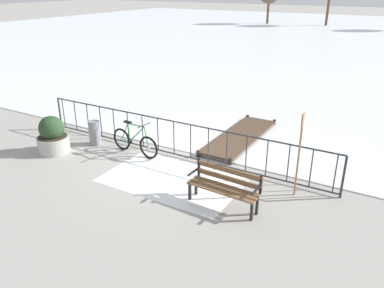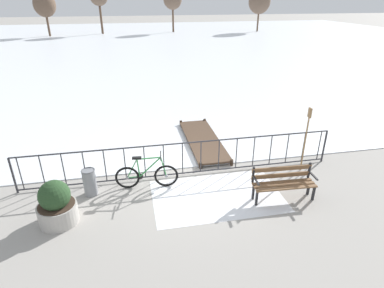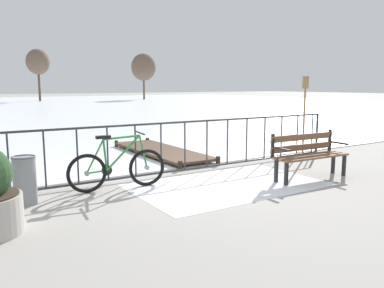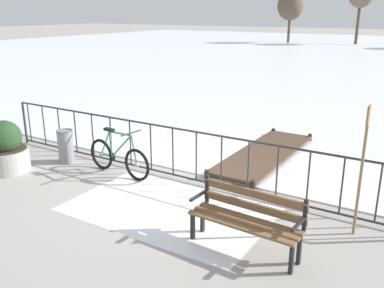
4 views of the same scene
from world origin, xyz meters
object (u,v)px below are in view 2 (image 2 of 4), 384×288
bicycle_near_railing (147,176)px  planter_with_shrub (56,205)px  park_bench (283,181)px  oar_upright (306,136)px  trash_bin (90,182)px

bicycle_near_railing → planter_with_shrub: (-2.12, -1.06, 0.11)m
park_bench → oar_upright: oar_upright is taller
park_bench → oar_upright: (1.22, 1.21, 0.63)m
bicycle_near_railing → oar_upright: size_ratio=0.86×
bicycle_near_railing → planter_with_shrub: size_ratio=1.57×
park_bench → trash_bin: park_bench is taller
planter_with_shrub → park_bench: bearing=-1.2°
bicycle_near_railing → park_bench: 3.60m
oar_upright → trash_bin: bearing=-179.4°
park_bench → trash_bin: size_ratio=2.22×
park_bench → bicycle_near_railing: bearing=160.8°
trash_bin → park_bench: bearing=-13.2°
trash_bin → oar_upright: oar_upright is taller
bicycle_near_railing → planter_with_shrub: planter_with_shrub is taller
trash_bin → oar_upright: 6.15m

